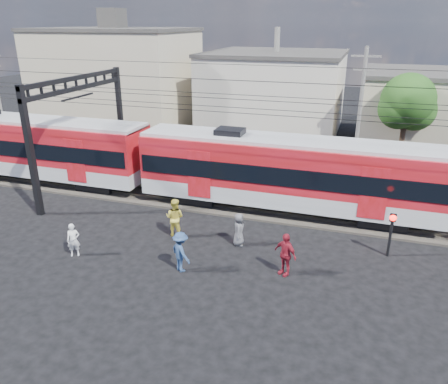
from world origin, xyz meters
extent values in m
plane|color=black|center=(0.00, 0.00, 0.00)|extent=(120.00, 120.00, 0.00)
cube|color=#2D2823|center=(0.00, 8.00, 0.06)|extent=(70.00, 3.40, 0.12)
cube|color=#59544C|center=(0.00, 7.25, 0.18)|extent=(70.00, 0.12, 0.12)
cube|color=#59544C|center=(0.00, 8.75, 0.18)|extent=(70.00, 0.12, 0.12)
cube|color=black|center=(-9.00, 8.00, 0.35)|extent=(2.40, 2.20, 0.70)
cube|color=#9EA1A6|center=(-14.12, 8.00, 1.15)|extent=(16.00, 3.00, 0.90)
cube|color=maroon|center=(-14.12, 8.00, 2.80)|extent=(16.00, 3.00, 2.40)
cube|color=black|center=(-14.12, 8.00, 2.55)|extent=(15.68, 3.08, 0.95)
cube|color=#9EA1A6|center=(-14.12, 8.00, 4.05)|extent=(16.00, 2.60, 0.25)
cube|color=black|center=(-2.44, 8.00, 0.35)|extent=(2.40, 2.20, 0.70)
cube|color=black|center=(7.80, 8.00, 0.35)|extent=(2.40, 2.20, 0.70)
cube|color=#9EA1A6|center=(2.68, 8.00, 1.15)|extent=(16.00, 3.00, 0.90)
cube|color=maroon|center=(2.68, 8.00, 2.80)|extent=(16.00, 3.00, 2.40)
cube|color=black|center=(2.68, 8.00, 2.55)|extent=(15.68, 3.08, 0.95)
cube|color=#9EA1A6|center=(2.68, 8.00, 4.05)|extent=(16.00, 2.60, 0.25)
cube|color=black|center=(-10.00, 3.50, 3.50)|extent=(0.30, 0.30, 7.00)
cube|color=black|center=(-10.00, 12.50, 3.50)|extent=(0.30, 0.30, 7.00)
cube|color=black|center=(-10.00, 8.00, 6.80)|extent=(0.25, 9.30, 0.25)
cube|color=black|center=(-10.00, 8.00, 6.20)|extent=(0.25, 9.30, 0.25)
cylinder|color=black|center=(0.00, 7.30, 5.50)|extent=(70.00, 0.03, 0.03)
cylinder|color=black|center=(0.00, 8.70, 5.50)|extent=(70.00, 0.03, 0.03)
cylinder|color=black|center=(0.00, 7.30, 6.20)|extent=(70.00, 0.03, 0.03)
cylinder|color=black|center=(0.00, 8.70, 6.20)|extent=(70.00, 0.03, 0.03)
cylinder|color=black|center=(0.00, 4.50, 7.50)|extent=(70.00, 0.03, 0.03)
cylinder|color=black|center=(0.00, 11.50, 7.50)|extent=(70.00, 0.03, 0.03)
cube|color=#B7AA8C|center=(-17.00, 24.00, 4.50)|extent=(14.00, 10.00, 9.00)
cube|color=#3F3D3A|center=(-17.00, 24.00, 9.15)|extent=(14.28, 10.20, 0.30)
cube|color=beige|center=(-2.00, 27.00, 3.50)|extent=(12.00, 12.00, 7.00)
cube|color=#3F3D3A|center=(-2.00, 27.00, 7.15)|extent=(12.24, 12.24, 0.30)
cylinder|color=slate|center=(6.00, 15.00, 4.25)|extent=(0.24, 0.24, 8.50)
cube|color=slate|center=(6.00, 15.00, 7.90)|extent=(1.80, 0.12, 0.12)
cube|color=slate|center=(6.00, 15.00, 7.10)|extent=(1.40, 0.12, 0.12)
cylinder|color=#382619|center=(9.00, 18.00, 1.96)|extent=(0.36, 0.36, 3.92)
sphere|color=#1F4D16|center=(9.00, 18.00, 4.90)|extent=(3.64, 3.64, 3.64)
sphere|color=#1F4D16|center=(9.60, 18.30, 4.20)|extent=(2.80, 2.80, 2.80)
imported|color=silver|center=(-5.44, 0.27, 0.77)|extent=(0.67, 0.61, 1.54)
imported|color=gold|center=(-1.92, 3.48, 0.97)|extent=(0.95, 0.74, 1.94)
imported|color=navy|center=(-0.35, 0.57, 0.89)|extent=(1.33, 1.21, 1.79)
imported|color=maroon|center=(3.87, 1.65, 0.94)|extent=(1.19, 0.96, 1.89)
imported|color=#4E4E53|center=(1.33, 3.53, 0.80)|extent=(0.64, 0.86, 1.60)
cylinder|color=black|center=(8.03, 4.60, 0.98)|extent=(0.13, 0.13, 1.95)
sphere|color=#FF140C|center=(8.03, 4.60, 1.90)|extent=(0.30, 0.30, 0.30)
cube|color=black|center=(8.03, 4.60, 1.90)|extent=(0.27, 0.07, 0.38)
camera|label=1|loc=(6.37, -14.17, 9.94)|focal=35.00mm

